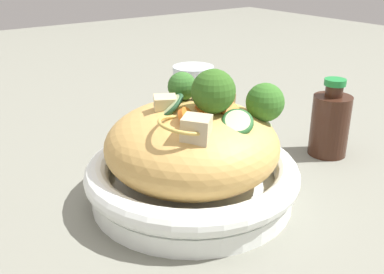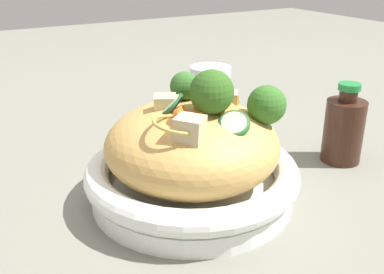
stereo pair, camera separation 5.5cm
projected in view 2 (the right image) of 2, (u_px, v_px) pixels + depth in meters
The scene contains 9 objects.
ground_plane at pixel (192, 198), 0.58m from camera, with size 3.00×3.00×0.00m, color slate.
serving_bowl at pixel (192, 179), 0.57m from camera, with size 0.27×0.27×0.05m.
noodle_heap at pixel (192, 145), 0.55m from camera, with size 0.22×0.22×0.11m.
broccoli_florets at pixel (228, 97), 0.52m from camera, with size 0.13×0.13×0.08m.
carrot_coins at pixel (208, 110), 0.52m from camera, with size 0.12×0.07×0.03m.
zucchini_slices at pixel (200, 114), 0.51m from camera, with size 0.09×0.12×0.04m.
chicken_chunks at pixel (201, 108), 0.53m from camera, with size 0.12×0.11×0.04m.
soy_sauce_bottle at pixel (344, 129), 0.67m from camera, with size 0.06×0.06×0.12m.
drinking_glass at pixel (210, 94), 0.83m from camera, with size 0.07×0.07×0.10m.
Camera 2 is at (0.25, 0.44, 0.30)m, focal length 42.04 mm.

